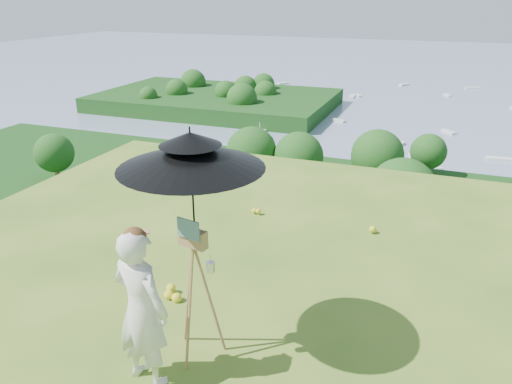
% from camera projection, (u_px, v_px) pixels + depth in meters
% --- Properties ---
extents(forest_slope, '(140.00, 56.00, 22.00)m').
position_uv_depth(forest_slope, '(400.00, 374.00, 45.85)').
color(forest_slope, '#0F360E').
rests_on(forest_slope, bay_water).
extents(shoreline_tier, '(170.00, 28.00, 8.00)m').
position_uv_depth(shoreline_tier, '(421.00, 249.00, 83.16)').
color(shoreline_tier, slate).
rests_on(shoreline_tier, bay_water).
extents(bay_water, '(700.00, 700.00, 0.00)m').
position_uv_depth(bay_water, '(446.00, 83.00, 225.63)').
color(bay_water, slate).
rests_on(bay_water, ground).
extents(peninsula, '(90.00, 60.00, 12.00)m').
position_uv_depth(peninsula, '(216.00, 93.00, 174.80)').
color(peninsula, '#0F360E').
rests_on(peninsula, bay_water).
extents(slope_trees, '(110.00, 50.00, 6.00)m').
position_uv_depth(slope_trees, '(419.00, 238.00, 40.66)').
color(slope_trees, '#154514').
rests_on(slope_trees, forest_slope).
extents(harbor_town, '(110.00, 22.00, 5.00)m').
position_uv_depth(harbor_town, '(426.00, 213.00, 80.75)').
color(harbor_town, beige).
rests_on(harbor_town, shoreline_tier).
extents(moored_boats, '(140.00, 140.00, 0.70)m').
position_uv_depth(moored_boats, '(400.00, 117.00, 161.07)').
color(moored_boats, silver).
rests_on(moored_boats, bay_water).
extents(wildflowers, '(10.00, 10.50, 0.12)m').
position_uv_depth(wildflowers, '(349.00, 379.00, 4.91)').
color(wildflowers, yellow).
rests_on(wildflowers, ground).
extents(painter, '(0.67, 0.51, 1.66)m').
position_uv_depth(painter, '(141.00, 309.00, 4.69)').
color(painter, white).
rests_on(painter, ground).
extents(field_easel, '(0.71, 0.71, 1.60)m').
position_uv_depth(field_easel, '(195.00, 289.00, 5.08)').
color(field_easel, '#995F40').
rests_on(field_easel, ground).
extents(sun_umbrella, '(1.81, 1.81, 1.17)m').
position_uv_depth(sun_umbrella, '(192.00, 187.00, 4.69)').
color(sun_umbrella, black).
rests_on(sun_umbrella, field_easel).
extents(painter_cap, '(0.29, 0.32, 0.10)m').
position_uv_depth(painter_cap, '(134.00, 234.00, 4.40)').
color(painter_cap, '#DC7979').
rests_on(painter_cap, painter).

